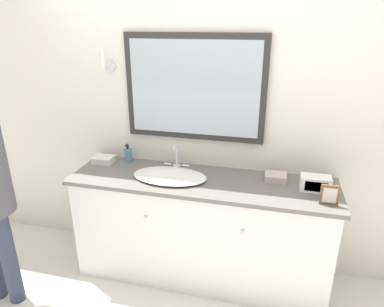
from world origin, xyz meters
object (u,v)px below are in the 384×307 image
soap_bottle (128,155)px  picture_frame (330,195)px  sink_basin (170,175)px  appliance_box (315,183)px

soap_bottle → picture_frame: bearing=-13.1°
sink_basin → picture_frame: 1.10m
soap_bottle → picture_frame: size_ratio=1.11×
picture_frame → appliance_box: bearing=110.1°
appliance_box → picture_frame: bearing=-69.9°
sink_basin → appliance_box: 1.02m
sink_basin → soap_bottle: bearing=153.1°
soap_bottle → picture_frame: 1.56m
sink_basin → picture_frame: sink_basin is taller
sink_basin → picture_frame: size_ratio=4.01×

